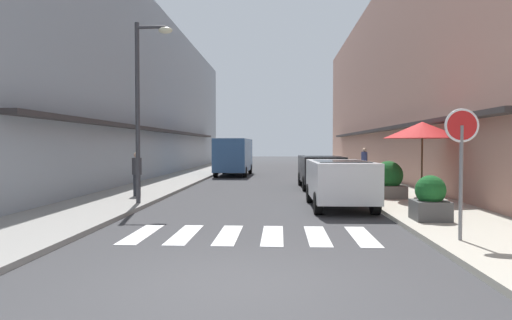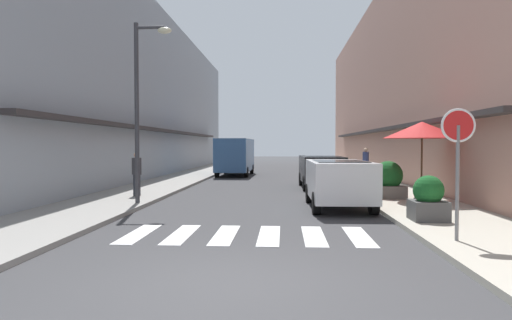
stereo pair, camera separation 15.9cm
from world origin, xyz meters
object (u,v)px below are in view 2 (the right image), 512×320
(cafe_umbrella, at_px, (422,130))
(pedestrian_walking_near, at_px, (137,173))
(planter_midblock, at_px, (388,181))
(delivery_van, at_px, (235,154))
(pedestrian_walking_far, at_px, (366,162))
(round_street_sign, at_px, (458,139))
(parked_car_mid, at_px, (321,168))
(street_lamp, at_px, (142,94))
(planter_corner, at_px, (428,200))
(parked_car_near, at_px, (339,178))

(cafe_umbrella, xyz_separation_m, pedestrian_walking_near, (-9.85, 0.59, -1.49))
(planter_midblock, relative_size, pedestrian_walking_near, 0.81)
(delivery_van, relative_size, pedestrian_walking_near, 3.45)
(planter_midblock, distance_m, pedestrian_walking_far, 9.68)
(round_street_sign, bearing_deg, cafe_umbrella, 78.85)
(delivery_van, xyz_separation_m, pedestrian_walking_near, (-2.17, -12.99, -0.46))
(parked_car_mid, relative_size, street_lamp, 0.75)
(cafe_umbrella, bearing_deg, pedestrian_walking_far, 90.03)
(delivery_van, bearing_deg, cafe_umbrella, -60.47)
(delivery_van, height_order, planter_corner, delivery_van)
(planter_corner, distance_m, pedestrian_walking_far, 14.44)
(street_lamp, height_order, planter_midblock, street_lamp)
(street_lamp, distance_m, pedestrian_walking_near, 3.35)
(parked_car_near, xyz_separation_m, planter_midblock, (1.94, 1.93, -0.21))
(round_street_sign, relative_size, planter_midblock, 1.97)
(parked_car_near, height_order, delivery_van, delivery_van)
(pedestrian_walking_far, bearing_deg, planter_corner, -77.42)
(round_street_sign, height_order, pedestrian_walking_far, round_street_sign)
(street_lamp, distance_m, planter_midblock, 8.75)
(pedestrian_walking_near, xyz_separation_m, pedestrian_walking_far, (9.85, 9.62, 0.06))
(parked_car_mid, distance_m, planter_midblock, 5.01)
(pedestrian_walking_near, bearing_deg, parked_car_near, 106.49)
(planter_corner, bearing_deg, street_lamp, 160.29)
(round_street_sign, height_order, pedestrian_walking_near, round_street_sign)
(pedestrian_walking_far, bearing_deg, parked_car_mid, -103.09)
(parked_car_mid, distance_m, cafe_umbrella, 6.14)
(street_lamp, relative_size, pedestrian_walking_near, 3.58)
(street_lamp, xyz_separation_m, pedestrian_walking_near, (-0.84, 1.93, -2.60))
(parked_car_mid, relative_size, pedestrian_walking_near, 2.67)
(planter_corner, height_order, pedestrian_walking_near, pedestrian_walking_near)
(parked_car_near, height_order, pedestrian_walking_near, pedestrian_walking_near)
(planter_midblock, bearing_deg, delivery_van, 117.37)
(cafe_umbrella, bearing_deg, planter_corner, -104.55)
(parked_car_mid, xyz_separation_m, planter_midblock, (1.94, -4.62, -0.21))
(parked_car_mid, xyz_separation_m, cafe_umbrella, (2.90, -5.19, 1.52))
(parked_car_mid, xyz_separation_m, round_street_sign, (1.61, -11.71, 1.13))
(planter_corner, bearing_deg, planter_midblock, 88.49)
(planter_midblock, bearing_deg, pedestrian_walking_far, 84.34)
(delivery_van, relative_size, round_street_sign, 2.16)
(parked_car_mid, relative_size, planter_midblock, 3.29)
(round_street_sign, xyz_separation_m, street_lamp, (-7.73, 5.17, 1.50))
(round_street_sign, height_order, street_lamp, street_lamp)
(planter_midblock, height_order, pedestrian_walking_near, pedestrian_walking_near)
(parked_car_mid, height_order, street_lamp, street_lamp)
(parked_car_near, xyz_separation_m, round_street_sign, (1.61, -5.17, 1.13))
(planter_corner, bearing_deg, parked_car_near, 122.56)
(planter_midblock, bearing_deg, round_street_sign, -92.61)
(street_lamp, bearing_deg, planter_midblock, 13.45)
(delivery_van, bearing_deg, planter_midblock, -62.63)
(round_street_sign, bearing_deg, pedestrian_walking_near, 140.34)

